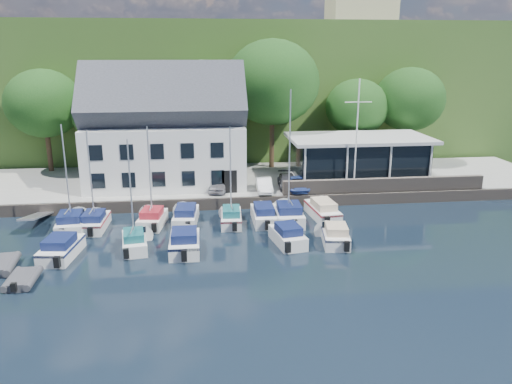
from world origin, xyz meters
TOP-DOWN VIEW (x-y plane):
  - ground at (0.00, 0.00)m, footprint 180.00×180.00m
  - quay at (0.00, 17.50)m, footprint 60.00×13.00m
  - quay_face at (0.00, 11.00)m, footprint 60.00×0.30m
  - hillside at (0.00, 62.00)m, footprint 160.00×75.00m
  - field_patch at (8.00, 70.00)m, footprint 50.00×30.00m
  - farmhouse at (22.00, 52.00)m, footprint 10.40×7.00m
  - harbor_building at (-7.00, 16.50)m, footprint 14.40×8.20m
  - club_pavilion at (11.00, 16.00)m, footprint 13.20×7.20m
  - seawall at (12.00, 11.40)m, footprint 18.00×0.50m
  - gangway at (-16.50, 9.00)m, footprint 1.20×6.00m
  - car_silver at (-2.40, 13.21)m, footprint 2.15×3.90m
  - car_white at (1.53, 12.65)m, footprint 1.42×3.68m
  - car_dgrey at (3.80, 13.51)m, footprint 1.97×4.22m
  - car_blue at (4.45, 12.79)m, footprint 1.43×3.57m
  - flagpole at (9.42, 11.94)m, footprint 2.32×0.20m
  - tree_0 at (-19.18, 22.73)m, footprint 7.48×7.48m
  - tree_1 at (-13.29, 22.06)m, footprint 6.50×6.50m
  - tree_2 at (-3.54, 21.92)m, footprint 8.08×8.08m
  - tree_3 at (3.56, 21.94)m, footprint 9.57×9.57m
  - tree_4 at (12.70, 22.44)m, footprint 6.64×6.64m
  - tree_5 at (18.45, 22.45)m, footprint 7.48×7.48m
  - boat_r1_0 at (-13.63, 7.20)m, footprint 2.56×5.68m
  - boat_r1_1 at (-11.98, 7.38)m, footprint 2.03×5.49m
  - boat_r1_2 at (-7.73, 7.58)m, footprint 2.59×5.34m
  - boat_r1_3 at (-5.20, 7.88)m, footprint 2.38×6.10m
  - boat_r1_4 at (-1.72, 7.29)m, footprint 1.98×5.53m
  - boat_r1_5 at (0.81, 7.43)m, footprint 1.84×5.96m
  - boat_r1_6 at (2.74, 7.17)m, footprint 2.50×5.90m
  - boat_r1_7 at (5.66, 7.98)m, footprint 2.51×6.69m
  - boat_r2_0 at (-13.12, 2.21)m, footprint 2.76×5.85m
  - boat_r2_1 at (-8.55, 2.98)m, footprint 2.44×5.30m
  - boat_r2_2 at (-5.16, 2.21)m, footprint 2.17×5.45m
  - boat_r2_3 at (1.91, 2.75)m, footprint 2.72×5.41m
  - boat_r2_4 at (5.20, 2.43)m, footprint 2.53×5.15m
  - dinghy_0 at (-16.38, 0.64)m, footprint 2.27×3.42m
  - dinghy_1 at (-14.38, -1.50)m, footprint 1.75×2.87m

SIDE VIEW (x-z plane):
  - ground at x=0.00m, z-range 0.00..0.00m
  - gangway at x=-16.50m, z-range -0.70..0.70m
  - dinghy_1 at x=-14.38m, z-range 0.00..0.66m
  - dinghy_0 at x=-16.38m, z-range 0.00..0.75m
  - quay at x=0.00m, z-range 0.00..1.00m
  - quay_face at x=0.00m, z-range 0.00..1.00m
  - boat_r2_4 at x=5.20m, z-range 0.00..1.42m
  - boat_r1_3 at x=-5.20m, z-range 0.00..1.44m
  - boat_r2_0 at x=-13.12m, z-range 0.00..1.46m
  - boat_r1_5 at x=0.81m, z-range 0.00..1.47m
  - boat_r2_3 at x=1.91m, z-range 0.00..1.47m
  - boat_r1_7 at x=5.66m, z-range 0.00..1.50m
  - boat_r2_2 at x=-5.16m, z-range 0.00..1.56m
  - car_dgrey at x=3.80m, z-range 1.00..2.19m
  - car_white at x=1.53m, z-range 1.00..2.20m
  - seawall at x=12.00m, z-range 1.00..2.20m
  - car_blue at x=4.45m, z-range 1.00..2.22m
  - car_silver at x=-2.40m, z-range 1.00..2.26m
  - club_pavilion at x=11.00m, z-range 1.00..5.10m
  - boat_r2_1 at x=-8.55m, z-range 0.00..8.30m
  - boat_r1_4 at x=-1.72m, z-range 0.00..8.32m
  - boat_r1_1 at x=-11.98m, z-range 0.00..8.35m
  - boat_r1_2 at x=-7.73m, z-range 0.00..8.56m
  - boat_r1_0 at x=-13.63m, z-range 0.00..8.86m
  - boat_r1_6 at x=2.74m, z-range 0.00..9.57m
  - harbor_building at x=-7.00m, z-range 1.00..9.70m
  - tree_1 at x=-13.29m, z-range 1.00..9.88m
  - tree_4 at x=12.70m, z-range 1.00..10.07m
  - flagpole at x=9.42m, z-range 1.00..10.68m
  - tree_0 at x=-19.18m, z-range 1.00..11.22m
  - tree_5 at x=18.45m, z-range 1.00..11.22m
  - tree_2 at x=-3.54m, z-range 1.00..12.04m
  - tree_3 at x=3.56m, z-range 1.00..14.08m
  - hillside at x=0.00m, z-range 0.00..16.00m
  - field_patch at x=8.00m, z-range 16.00..16.30m
  - farmhouse at x=22.00m, z-range 16.00..24.20m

